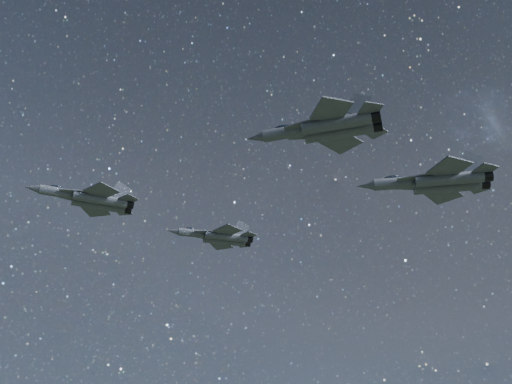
{
  "coord_description": "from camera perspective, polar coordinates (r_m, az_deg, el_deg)",
  "views": [
    {
      "loc": [
        -5.13,
        -73.0,
        111.02
      ],
      "look_at": [
        0.42,
        1.95,
        153.06
      ],
      "focal_mm": 42.0,
      "sensor_mm": 36.0,
      "label": 1
    }
  ],
  "objects": [
    {
      "name": "jet_slot",
      "position": [
        87.37,
        16.82,
        0.94
      ],
      "size": [
        19.36,
        13.22,
        4.86
      ],
      "rotation": [
        0.0,
        0.0,
        -0.23
      ],
      "color": "#393E48"
    },
    {
      "name": "jet_right",
      "position": [
        73.08,
        6.71,
        6.11
      ],
      "size": [
        17.37,
        11.56,
        4.41
      ],
      "rotation": [
        0.0,
        0.0,
        -0.35
      ],
      "color": "#393E48"
    },
    {
      "name": "jet_left",
      "position": [
        104.59,
        -3.6,
        -4.27
      ],
      "size": [
        15.69,
        10.86,
        3.94
      ],
      "rotation": [
        0.0,
        0.0,
        0.16
      ],
      "color": "#393E48"
    },
    {
      "name": "jet_lead",
      "position": [
        88.12,
        -15.45,
        -0.65
      ],
      "size": [
        15.74,
        10.62,
        3.97
      ],
      "rotation": [
        0.0,
        0.0,
        0.29
      ],
      "color": "#393E48"
    }
  ]
}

